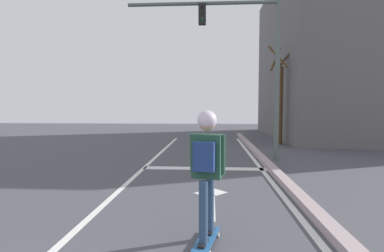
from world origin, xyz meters
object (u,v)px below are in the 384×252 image
skateboard (207,239)px  roadside_tree (280,100)px  traffic_signal_mast (243,47)px  skater (207,158)px

skateboard → roadside_tree: bearing=72.9°
traffic_signal_mast → roadside_tree: bearing=63.3°
skater → roadside_tree: roadside_tree is taller
skater → traffic_signal_mast: (1.08, 6.25, 2.60)m
traffic_signal_mast → roadside_tree: 5.11m
skateboard → skater: (-0.00, -0.02, 1.06)m
skater → roadside_tree: size_ratio=0.36×
skateboard → skater: 1.06m
traffic_signal_mast → roadside_tree: size_ratio=1.16×
skateboard → traffic_signal_mast: (1.08, 6.24, 3.66)m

